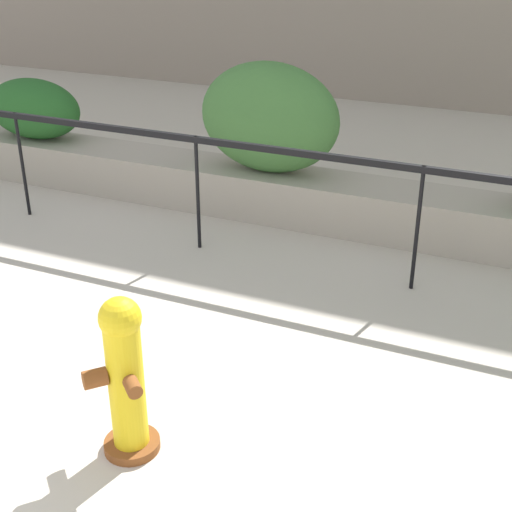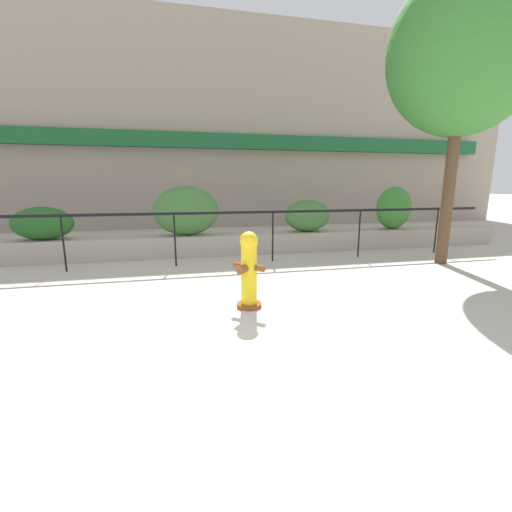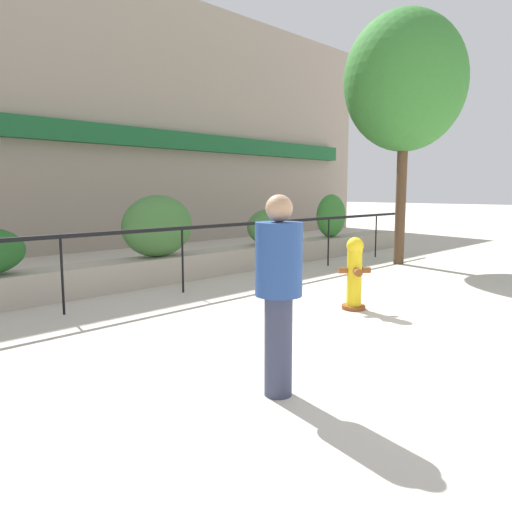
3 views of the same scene
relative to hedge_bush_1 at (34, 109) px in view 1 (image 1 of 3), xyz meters
The scene contains 5 objects.
planter_wall_low 2.91m from the hedge_bush_1, ahead, with size 18.00×0.70×0.50m, color #ADA393.
fence_railing_segment 3.05m from the hedge_bush_1, 21.13° to the right, with size 15.00×0.05×1.15m.
hedge_bush_1 is the anchor object (origin of this frame).
hedge_bush_2 3.14m from the hedge_bush_1, ahead, with size 1.55×0.69×1.18m, color #427538.
fire_hydrant 5.50m from the hedge_bush_1, 45.52° to the right, with size 0.50×0.50×1.08m.
Camera 1 is at (3.13, -0.82, 3.06)m, focal length 50.00 mm.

